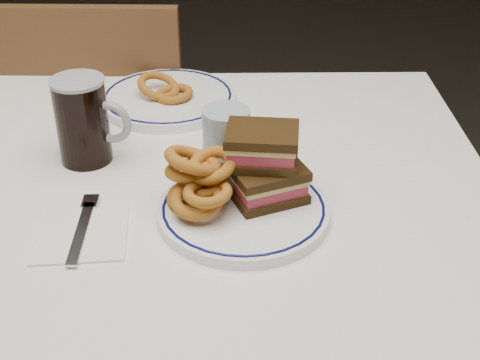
{
  "coord_description": "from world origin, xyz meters",
  "views": [
    {
      "loc": [
        0.2,
        -0.94,
        1.33
      ],
      "look_at": [
        0.21,
        -0.12,
        0.82
      ],
      "focal_mm": 50.0,
      "sensor_mm": 36.0,
      "label": 1
    }
  ],
  "objects_px": {
    "main_plate": "(243,210)",
    "reuben_sandwich": "(265,164)",
    "chair_far": "(109,151)",
    "beer_mug": "(84,120)",
    "far_plate": "(168,98)"
  },
  "relations": [
    {
      "from": "chair_far",
      "to": "main_plate",
      "type": "distance_m",
      "value": 0.79
    },
    {
      "from": "beer_mug",
      "to": "far_plate",
      "type": "bearing_deg",
      "value": 61.58
    },
    {
      "from": "main_plate",
      "to": "beer_mug",
      "type": "xyz_separation_m",
      "value": [
        -0.26,
        0.17,
        0.07
      ]
    },
    {
      "from": "chair_far",
      "to": "beer_mug",
      "type": "relative_size",
      "value": 6.07
    },
    {
      "from": "chair_far",
      "to": "beer_mug",
      "type": "height_order",
      "value": "chair_far"
    },
    {
      "from": "main_plate",
      "to": "reuben_sandwich",
      "type": "distance_m",
      "value": 0.08
    },
    {
      "from": "reuben_sandwich",
      "to": "far_plate",
      "type": "height_order",
      "value": "reuben_sandwich"
    },
    {
      "from": "reuben_sandwich",
      "to": "beer_mug",
      "type": "relative_size",
      "value": 0.88
    },
    {
      "from": "main_plate",
      "to": "far_plate",
      "type": "height_order",
      "value": "same"
    },
    {
      "from": "reuben_sandwich",
      "to": "beer_mug",
      "type": "bearing_deg",
      "value": 154.23
    },
    {
      "from": "chair_far",
      "to": "beer_mug",
      "type": "bearing_deg",
      "value": -82.07
    },
    {
      "from": "main_plate",
      "to": "reuben_sandwich",
      "type": "bearing_deg",
      "value": 42.76
    },
    {
      "from": "main_plate",
      "to": "beer_mug",
      "type": "height_order",
      "value": "beer_mug"
    },
    {
      "from": "reuben_sandwich",
      "to": "far_plate",
      "type": "xyz_separation_m",
      "value": [
        -0.18,
        0.36,
        -0.06
      ]
    },
    {
      "from": "chair_far",
      "to": "main_plate",
      "type": "bearing_deg",
      "value": -63.41
    }
  ]
}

